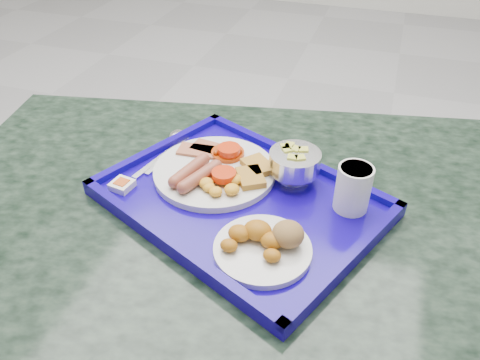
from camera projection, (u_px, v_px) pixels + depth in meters
The scene contains 10 objects.
floor at pixel (217, 203), 2.03m from camera, with size 6.00×6.00×0.00m, color #9C9B9E.
table at pixel (239, 279), 0.97m from camera, with size 1.32×1.01×0.74m.
tray at pixel (240, 200), 0.86m from camera, with size 0.58×0.52×0.03m.
main_plate at pixel (217, 170), 0.90m from camera, with size 0.24×0.24×0.04m.
bread_plate at pixel (266, 243), 0.74m from camera, with size 0.16×0.16×0.05m.
fruit_bowl at pixel (294, 162), 0.87m from camera, with size 0.10×0.10×0.07m.
juice_cup at pixel (353, 187), 0.81m from camera, with size 0.06×0.06×0.09m.
spoon at pixel (174, 141), 1.00m from camera, with size 0.05×0.17×0.01m.
knife at pixel (162, 156), 0.96m from camera, with size 0.01×0.17×0.00m, color silver.
jam_packet at pixel (122, 185), 0.87m from camera, with size 0.04×0.04×0.02m.
Camera 1 is at (0.58, -1.46, 1.30)m, focal length 35.00 mm.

